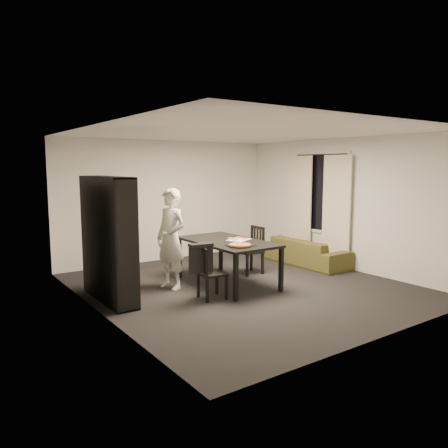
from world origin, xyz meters
TOP-DOWN VIEW (x-y plane):
  - room at (0.00, 0.00)m, footprint 5.01×5.51m
  - window_pane at (2.48, 0.60)m, footprint 0.02×1.40m
  - window_frame at (2.48, 0.60)m, footprint 0.03×1.52m
  - curtain_left at (2.40, 0.08)m, footprint 0.03×0.70m
  - curtain_right at (2.40, 1.12)m, footprint 0.03×0.70m
  - bookshelf at (-2.16, 0.60)m, footprint 0.35×1.50m
  - dining_table at (-0.15, 0.29)m, footprint 1.03×1.85m
  - chair_left at (-0.90, -0.25)m, footprint 0.43×0.43m
  - chair_right at (0.72, 0.66)m, footprint 0.44×0.44m
  - draped_jacket at (-1.01, -0.23)m, footprint 0.39×0.20m
  - person at (-1.07, 0.62)m, footprint 0.53×0.69m
  - baking_tray at (-0.26, -0.24)m, footprint 0.41×0.33m
  - pepperoni_pizza at (-0.31, -0.29)m, footprint 0.35×0.35m
  - kitchen_towel at (0.05, 0.22)m, footprint 0.49×0.43m
  - pizza_slices at (0.06, 0.30)m, footprint 0.46×0.43m
  - sofa at (2.09, 0.57)m, footprint 0.74×1.89m

SIDE VIEW (x-z plane):
  - sofa at x=2.09m, z-range 0.00..0.55m
  - chair_left at x=-0.90m, z-range 0.06..0.88m
  - chair_right at x=0.72m, z-range 0.06..0.97m
  - draped_jacket at x=-1.01m, z-range 0.45..0.91m
  - dining_table at x=-0.15m, z-range 0.32..1.09m
  - kitchen_towel at x=0.05m, z-range 0.77..0.78m
  - baking_tray at x=-0.26m, z-range 0.77..0.78m
  - pizza_slices at x=0.06m, z-range 0.78..0.79m
  - pepperoni_pizza at x=-0.31m, z-range 0.78..0.81m
  - person at x=-1.07m, z-range 0.00..1.69m
  - bookshelf at x=-2.16m, z-range 0.00..1.90m
  - curtain_left at x=2.40m, z-range 0.02..2.27m
  - curtain_right at x=2.40m, z-range 0.02..2.27m
  - room at x=0.00m, z-range 0.00..2.60m
  - window_pane at x=2.48m, z-range 0.70..2.30m
  - window_frame at x=2.48m, z-range 0.64..2.36m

